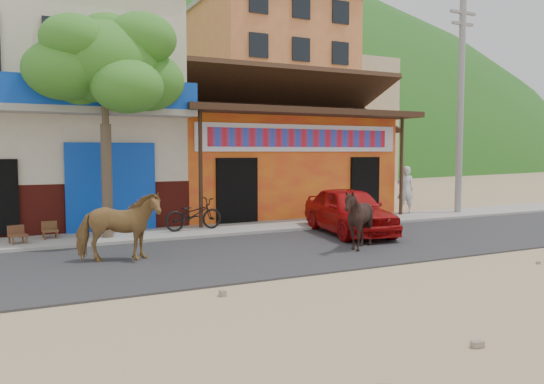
% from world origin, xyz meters
% --- Properties ---
extents(ground, '(120.00, 120.00, 0.00)m').
position_xyz_m(ground, '(0.00, 0.00, 0.00)').
color(ground, '#9E825B').
rests_on(ground, ground).
extents(road, '(60.00, 5.00, 0.04)m').
position_xyz_m(road, '(0.00, 2.50, 0.02)').
color(road, '#28282B').
rests_on(road, ground).
extents(sidewalk, '(60.00, 2.00, 0.12)m').
position_xyz_m(sidewalk, '(0.00, 6.00, 0.06)').
color(sidewalk, gray).
rests_on(sidewalk, ground).
extents(dance_club, '(8.00, 6.00, 3.60)m').
position_xyz_m(dance_club, '(2.00, 10.00, 1.80)').
color(dance_club, orange).
rests_on(dance_club, ground).
extents(cafe_building, '(7.00, 6.00, 7.00)m').
position_xyz_m(cafe_building, '(-5.50, 10.00, 3.50)').
color(cafe_building, beige).
rests_on(cafe_building, ground).
extents(apartment_front, '(9.00, 9.00, 12.00)m').
position_xyz_m(apartment_front, '(9.00, 24.00, 6.00)').
color(apartment_front, '#CC723F').
rests_on(apartment_front, ground).
extents(apartment_rear, '(8.00, 8.00, 10.00)m').
position_xyz_m(apartment_rear, '(18.00, 30.00, 5.00)').
color(apartment_rear, tan).
rests_on(apartment_rear, ground).
extents(hillside, '(100.00, 40.00, 24.00)m').
position_xyz_m(hillside, '(0.00, 70.00, 12.00)').
color(hillside, '#194C14').
rests_on(hillside, ground).
extents(tree, '(3.00, 3.00, 6.00)m').
position_xyz_m(tree, '(-4.60, 5.80, 3.12)').
color(tree, '#2D721E').
rests_on(tree, sidewalk).
extents(utility_pole, '(0.24, 0.24, 8.00)m').
position_xyz_m(utility_pole, '(8.20, 6.00, 4.12)').
color(utility_pole, gray).
rests_on(utility_pole, sidewalk).
extents(cow_tan, '(1.88, 1.12, 1.49)m').
position_xyz_m(cow_tan, '(-4.85, 2.86, 0.79)').
color(cow_tan, olive).
rests_on(cow_tan, road).
extents(cow_dark, '(1.43, 1.30, 1.45)m').
position_xyz_m(cow_dark, '(0.57, 1.72, 0.77)').
color(cow_dark, black).
rests_on(cow_dark, road).
extents(red_car, '(2.28, 4.18, 1.35)m').
position_xyz_m(red_car, '(1.80, 3.89, 0.71)').
color(red_car, '#A90C0D').
rests_on(red_car, road).
extents(scooter, '(1.82, 0.83, 0.92)m').
position_xyz_m(scooter, '(-2.16, 6.01, 0.58)').
color(scooter, black).
rests_on(scooter, sidewalk).
extents(pedestrian, '(0.75, 0.64, 1.75)m').
position_xyz_m(pedestrian, '(6.17, 6.59, 0.99)').
color(pedestrian, silver).
rests_on(pedestrian, sidewalk).
extents(cafe_chair_left, '(0.40, 0.40, 0.83)m').
position_xyz_m(cafe_chair_left, '(-6.00, 6.27, 0.53)').
color(cafe_chair_left, '#502C1A').
rests_on(cafe_chair_left, sidewalk).
extents(cafe_chair_right, '(0.47, 0.47, 0.84)m').
position_xyz_m(cafe_chair_right, '(-6.77, 5.76, 0.54)').
color(cafe_chair_right, '#4E311A').
rests_on(cafe_chair_right, sidewalk).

